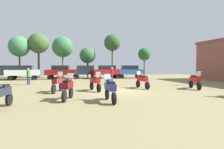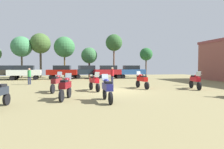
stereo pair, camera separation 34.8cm
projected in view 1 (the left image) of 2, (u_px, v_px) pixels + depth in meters
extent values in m
cube|color=olive|center=(116.00, 91.00, 14.88)|extent=(44.00, 52.00, 0.02)
cylinder|color=black|center=(71.00, 92.00, 11.69)|extent=(0.29, 0.67, 0.66)
cylinder|color=black|center=(64.00, 96.00, 10.24)|extent=(0.29, 0.67, 0.66)
cube|color=maroon|center=(68.00, 85.00, 10.95)|extent=(0.67, 1.28, 0.36)
ellipsoid|color=maroon|center=(69.00, 80.00, 11.21)|extent=(0.43, 0.55, 0.24)
cube|color=black|center=(67.00, 81.00, 10.72)|extent=(0.43, 0.62, 0.12)
cube|color=silver|center=(70.00, 76.00, 11.51)|extent=(0.39, 0.24, 0.39)
cylinder|color=#B7B7BC|center=(70.00, 78.00, 11.42)|extent=(0.61, 0.19, 0.04)
cylinder|color=black|center=(9.00, 99.00, 9.39)|extent=(0.20, 0.62, 0.60)
cube|color=#202630|center=(2.00, 92.00, 8.65)|extent=(0.52, 1.27, 0.36)
cube|color=black|center=(4.00, 86.00, 8.85)|extent=(0.37, 0.59, 0.12)
cylinder|color=black|center=(138.00, 84.00, 17.36)|extent=(0.21, 0.64, 0.63)
cylinder|color=black|center=(147.00, 86.00, 15.90)|extent=(0.21, 0.64, 0.63)
cube|color=#B41310|center=(142.00, 79.00, 16.61)|extent=(0.55, 1.37, 0.36)
ellipsoid|color=#B41310|center=(141.00, 76.00, 16.87)|extent=(0.39, 0.52, 0.24)
cube|color=black|center=(144.00, 76.00, 16.38)|extent=(0.38, 0.60, 0.12)
cube|color=silver|center=(139.00, 73.00, 17.18)|extent=(0.38, 0.20, 0.39)
cylinder|color=#B7B7BC|center=(139.00, 74.00, 17.09)|extent=(0.62, 0.13, 0.04)
cylinder|color=black|center=(107.00, 94.00, 11.18)|extent=(0.14, 0.64, 0.63)
cylinder|color=black|center=(114.00, 98.00, 9.64)|extent=(0.14, 0.64, 0.63)
cube|color=navy|center=(110.00, 87.00, 10.39)|extent=(0.39, 1.35, 0.36)
ellipsoid|color=navy|center=(109.00, 81.00, 10.67)|extent=(0.33, 0.49, 0.24)
cube|color=black|center=(111.00, 83.00, 10.15)|extent=(0.31, 0.57, 0.12)
cube|color=silver|center=(108.00, 77.00, 10.99)|extent=(0.36, 0.16, 0.39)
cylinder|color=#B7B7BC|center=(108.00, 79.00, 10.89)|extent=(0.62, 0.05, 0.04)
cylinder|color=black|center=(61.00, 87.00, 14.99)|extent=(0.30, 0.66, 0.65)
cylinder|color=black|center=(54.00, 89.00, 13.41)|extent=(0.30, 0.66, 0.65)
cube|color=maroon|center=(57.00, 81.00, 14.17)|extent=(0.72, 1.40, 0.36)
ellipsoid|color=maroon|center=(59.00, 77.00, 14.47)|extent=(0.44, 0.55, 0.24)
cube|color=black|center=(56.00, 78.00, 13.93)|extent=(0.44, 0.62, 0.12)
cube|color=silver|center=(60.00, 74.00, 14.79)|extent=(0.39, 0.25, 0.39)
cylinder|color=#B7B7BC|center=(60.00, 75.00, 14.70)|extent=(0.61, 0.21, 0.04)
cylinder|color=black|center=(199.00, 86.00, 15.41)|extent=(0.26, 0.67, 0.66)
cylinder|color=black|center=(191.00, 84.00, 16.94)|extent=(0.26, 0.67, 0.66)
cube|color=red|center=(195.00, 79.00, 16.15)|extent=(0.62, 1.35, 0.36)
ellipsoid|color=red|center=(197.00, 76.00, 15.85)|extent=(0.41, 0.54, 0.24)
cube|color=black|center=(194.00, 76.00, 16.37)|extent=(0.41, 0.61, 0.12)
cube|color=silver|center=(198.00, 74.00, 15.51)|extent=(0.38, 0.22, 0.39)
cylinder|color=#B7B7BC|center=(198.00, 74.00, 15.61)|extent=(0.61, 0.16, 0.04)
cylinder|color=black|center=(99.00, 88.00, 14.24)|extent=(0.27, 0.65, 0.64)
cylinder|color=black|center=(92.00, 86.00, 15.60)|extent=(0.27, 0.65, 0.64)
cube|color=#B21019|center=(95.00, 80.00, 14.90)|extent=(0.65, 1.34, 0.36)
ellipsoid|color=#B21019|center=(96.00, 77.00, 14.62)|extent=(0.42, 0.54, 0.24)
cube|color=black|center=(94.00, 77.00, 15.09)|extent=(0.42, 0.61, 0.12)
cube|color=silver|center=(98.00, 75.00, 14.33)|extent=(0.39, 0.23, 0.39)
cylinder|color=#B7B7BC|center=(98.00, 75.00, 14.42)|extent=(0.61, 0.18, 0.04)
cylinder|color=black|center=(10.00, 78.00, 25.53)|extent=(0.65, 0.25, 0.64)
cylinder|color=black|center=(12.00, 77.00, 26.92)|extent=(0.65, 0.25, 0.64)
cylinder|color=black|center=(34.00, 78.00, 26.33)|extent=(0.65, 0.25, 0.64)
cylinder|color=black|center=(35.00, 77.00, 27.71)|extent=(0.65, 0.25, 0.64)
cube|color=silver|center=(23.00, 73.00, 26.59)|extent=(4.39, 2.03, 0.75)
cube|color=black|center=(23.00, 68.00, 26.56)|extent=(2.45, 1.71, 0.61)
cylinder|color=black|center=(14.00, 77.00, 27.31)|extent=(0.67, 0.32, 0.64)
cylinder|color=black|center=(15.00, 77.00, 28.64)|extent=(0.67, 0.32, 0.64)
cube|color=black|center=(3.00, 72.00, 27.39)|extent=(4.54, 2.49, 0.75)
cube|color=black|center=(3.00, 68.00, 27.36)|extent=(2.60, 1.96, 0.61)
cylinder|color=black|center=(49.00, 77.00, 27.39)|extent=(0.66, 0.31, 0.64)
cylinder|color=black|center=(52.00, 77.00, 28.83)|extent=(0.66, 0.31, 0.64)
cylinder|color=black|center=(70.00, 77.00, 27.63)|extent=(0.66, 0.31, 0.64)
cylinder|color=black|center=(72.00, 77.00, 29.06)|extent=(0.66, 0.31, 0.64)
cube|color=#A0150D|center=(61.00, 72.00, 28.20)|extent=(4.51, 2.39, 0.75)
cube|color=black|center=(61.00, 68.00, 28.17)|extent=(2.56, 1.90, 0.61)
cylinder|color=black|center=(99.00, 77.00, 28.45)|extent=(0.66, 0.28, 0.64)
cylinder|color=black|center=(97.00, 76.00, 29.81)|extent=(0.66, 0.28, 0.64)
cylinder|color=black|center=(118.00, 77.00, 29.34)|extent=(0.66, 0.28, 0.64)
cylinder|color=black|center=(115.00, 76.00, 30.71)|extent=(0.66, 0.28, 0.64)
cube|color=maroon|center=(107.00, 72.00, 29.55)|extent=(4.44, 2.18, 0.75)
cube|color=black|center=(107.00, 67.00, 29.52)|extent=(2.50, 1.79, 0.61)
cylinder|color=black|center=(122.00, 76.00, 29.52)|extent=(0.64, 0.23, 0.64)
cylinder|color=black|center=(120.00, 76.00, 30.93)|extent=(0.64, 0.23, 0.64)
cylinder|color=black|center=(140.00, 76.00, 30.10)|extent=(0.64, 0.23, 0.64)
cylinder|color=black|center=(137.00, 76.00, 31.51)|extent=(0.64, 0.23, 0.64)
cube|color=#2E5B9E|center=(130.00, 72.00, 30.49)|extent=(4.34, 1.90, 0.75)
cube|color=black|center=(130.00, 67.00, 30.46)|extent=(2.40, 1.64, 0.61)
cylinder|color=black|center=(77.00, 77.00, 28.88)|extent=(0.67, 0.33, 0.64)
cylinder|color=black|center=(75.00, 76.00, 30.21)|extent=(0.67, 0.33, 0.64)
cylinder|color=black|center=(96.00, 76.00, 30.00)|extent=(0.67, 0.33, 0.64)
cylinder|color=black|center=(93.00, 76.00, 31.33)|extent=(0.67, 0.33, 0.64)
cube|color=#18252D|center=(85.00, 72.00, 30.07)|extent=(4.55, 2.51, 0.75)
cube|color=black|center=(85.00, 67.00, 30.04)|extent=(2.60, 1.97, 0.61)
cylinder|color=#30314C|center=(112.00, 80.00, 20.58)|extent=(0.14, 0.14, 0.87)
cylinder|color=#30314C|center=(111.00, 80.00, 20.45)|extent=(0.14, 0.14, 0.87)
cylinder|color=#B4181F|center=(112.00, 73.00, 20.48)|extent=(0.48, 0.48, 0.69)
sphere|color=tan|center=(112.00, 68.00, 20.46)|extent=(0.23, 0.23, 0.23)
cylinder|color=#282F47|center=(28.00, 81.00, 19.86)|extent=(0.14, 0.14, 0.82)
cylinder|color=#282F47|center=(29.00, 81.00, 19.96)|extent=(0.14, 0.14, 0.82)
cylinder|color=#2D7F40|center=(28.00, 74.00, 19.88)|extent=(0.44, 0.44, 0.65)
sphere|color=tan|center=(28.00, 69.00, 19.86)|extent=(0.22, 0.22, 0.22)
cylinder|color=#4E4636|center=(39.00, 63.00, 31.05)|extent=(0.34, 0.34, 4.84)
sphere|color=#3D5B2A|center=(38.00, 43.00, 30.91)|extent=(3.24, 3.24, 3.24)
cylinder|color=brown|center=(63.00, 65.00, 32.14)|extent=(0.24, 0.24, 4.31)
sphere|color=#336F3C|center=(63.00, 47.00, 32.01)|extent=(3.43, 3.43, 3.43)
cylinder|color=brown|center=(20.00, 65.00, 30.09)|extent=(0.26, 0.26, 4.23)
sphere|color=#3A7749|center=(19.00, 46.00, 29.96)|extent=(3.18, 3.18, 3.18)
cylinder|color=brown|center=(112.00, 62.00, 33.23)|extent=(0.25, 0.25, 5.28)
sphere|color=#2C5428|center=(112.00, 43.00, 33.08)|extent=(2.85, 2.85, 2.85)
cylinder|color=brown|center=(88.00, 68.00, 32.50)|extent=(0.29, 0.29, 3.09)
sphere|color=#34663A|center=(88.00, 55.00, 32.40)|extent=(2.68, 2.68, 2.68)
cylinder|color=brown|center=(144.00, 67.00, 34.84)|extent=(0.25, 0.25, 3.52)
sphere|color=#245B2C|center=(144.00, 54.00, 34.74)|extent=(2.28, 2.28, 2.28)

